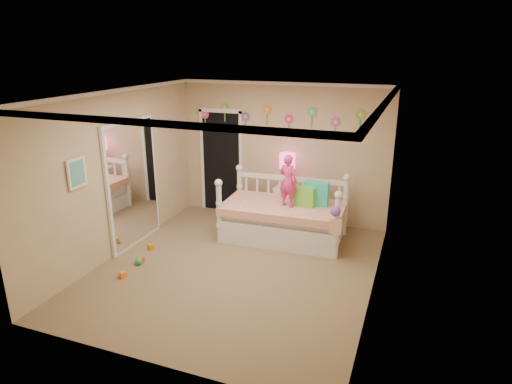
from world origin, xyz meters
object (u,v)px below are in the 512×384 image
at_px(child, 288,181).
at_px(table_lamp, 287,165).
at_px(daybed, 283,208).
at_px(nightstand, 286,205).

bearing_deg(child, table_lamp, -58.74).
xyz_separation_m(daybed, child, (0.09, -0.06, 0.51)).
xyz_separation_m(daybed, table_lamp, (-0.16, 0.72, 0.56)).
relative_size(daybed, table_lamp, 3.26).
bearing_deg(table_lamp, daybed, -77.25).
distance_m(child, nightstand, 1.09).
height_order(child, table_lamp, child).
distance_m(child, table_lamp, 0.82).
distance_m(nightstand, table_lamp, 0.78).
relative_size(child, nightstand, 1.26).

